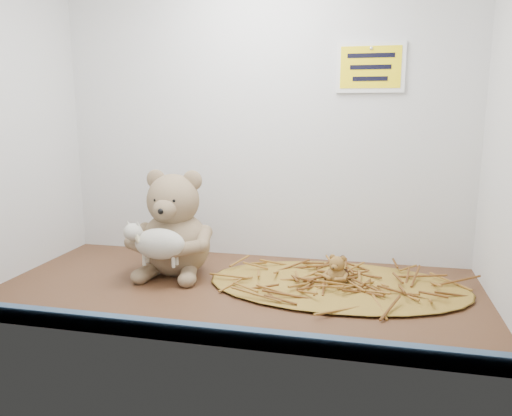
% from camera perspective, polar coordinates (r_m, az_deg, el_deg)
% --- Properties ---
extents(alcove_shell, '(1.20, 0.60, 0.90)m').
position_cam_1_polar(alcove_shell, '(1.26, -1.33, 11.72)').
color(alcove_shell, '#472A18').
rests_on(alcove_shell, ground).
extents(front_rail, '(1.19, 0.02, 0.04)m').
position_cam_1_polar(front_rail, '(0.99, -6.72, -13.97)').
color(front_rail, '#3C5572').
rests_on(front_rail, shelf_floor).
extents(straw_bed, '(0.65, 0.38, 0.01)m').
position_cam_1_polar(straw_bed, '(1.28, 9.22, -8.64)').
color(straw_bed, brown).
rests_on(straw_bed, shelf_floor).
extents(main_teddy, '(0.24, 0.25, 0.28)m').
position_cam_1_polar(main_teddy, '(1.35, -9.28, -1.64)').
color(main_teddy, '#917259').
rests_on(main_teddy, shelf_floor).
extents(toy_lamb, '(0.17, 0.10, 0.11)m').
position_cam_1_polar(toy_lamb, '(1.27, -10.94, -4.06)').
color(toy_lamb, beige).
rests_on(toy_lamb, main_teddy).
extents(mini_teddy_tan, '(0.08, 0.08, 0.08)m').
position_cam_1_polar(mini_teddy_tan, '(1.25, 9.26, -6.92)').
color(mini_teddy_tan, olive).
rests_on(mini_teddy_tan, straw_bed).
extents(mini_teddy_brown, '(0.07, 0.07, 0.07)m').
position_cam_1_polar(mini_teddy_brown, '(1.28, 9.31, -6.70)').
color(mini_teddy_brown, black).
rests_on(mini_teddy_brown, straw_bed).
extents(wall_sign, '(0.16, 0.01, 0.11)m').
position_cam_1_polar(wall_sign, '(1.43, 12.96, 15.40)').
color(wall_sign, yellow).
rests_on(wall_sign, back_wall).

